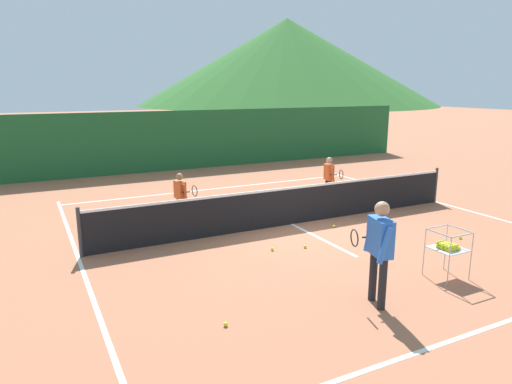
% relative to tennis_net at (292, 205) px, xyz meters
% --- Properties ---
extents(ground_plane, '(120.00, 120.00, 0.00)m').
position_rel_tennis_net_xyz_m(ground_plane, '(0.00, 0.00, -0.50)').
color(ground_plane, '#A86647').
extents(line_baseline_near, '(10.22, 0.08, 0.01)m').
position_rel_tennis_net_xyz_m(line_baseline_near, '(0.00, -5.69, -0.50)').
color(line_baseline_near, white).
rests_on(line_baseline_near, ground).
extents(line_baseline_far, '(10.22, 0.08, 0.01)m').
position_rel_tennis_net_xyz_m(line_baseline_far, '(0.00, 4.74, -0.50)').
color(line_baseline_far, white).
rests_on(line_baseline_far, ground).
extents(line_sideline_west, '(0.08, 10.43, 0.01)m').
position_rel_tennis_net_xyz_m(line_sideline_west, '(-5.11, 0.00, -0.50)').
color(line_sideline_west, white).
rests_on(line_sideline_west, ground).
extents(line_sideline_east, '(0.08, 10.43, 0.01)m').
position_rel_tennis_net_xyz_m(line_sideline_east, '(5.11, 0.00, -0.50)').
color(line_sideline_east, white).
rests_on(line_sideline_east, ground).
extents(line_service_center, '(0.08, 5.17, 0.01)m').
position_rel_tennis_net_xyz_m(line_service_center, '(0.00, 0.00, -0.50)').
color(line_service_center, white).
rests_on(line_service_center, ground).
extents(tennis_net, '(10.15, 0.08, 1.05)m').
position_rel_tennis_net_xyz_m(tennis_net, '(0.00, 0.00, 0.00)').
color(tennis_net, '#333338').
rests_on(tennis_net, ground).
extents(instructor, '(0.44, 0.83, 1.70)m').
position_rel_tennis_net_xyz_m(instructor, '(-1.09, -4.37, 0.52)').
color(instructor, black).
rests_on(instructor, ground).
extents(student_0, '(0.47, 0.59, 1.29)m').
position_rel_tennis_net_xyz_m(student_0, '(-2.44, 1.41, 0.28)').
color(student_0, black).
rests_on(student_0, ground).
extents(student_1, '(0.42, 0.71, 1.36)m').
position_rel_tennis_net_xyz_m(student_1, '(2.22, 1.51, 0.32)').
color(student_1, black).
rests_on(student_1, ground).
extents(ball_cart, '(0.58, 0.58, 0.90)m').
position_rel_tennis_net_xyz_m(ball_cart, '(0.77, -4.12, 0.10)').
color(ball_cart, '#B7B7BC').
rests_on(ball_cart, ground).
extents(tennis_ball_0, '(0.07, 0.07, 0.07)m').
position_rel_tennis_net_xyz_m(tennis_ball_0, '(-0.66, -1.64, -0.47)').
color(tennis_ball_0, yellow).
rests_on(tennis_ball_0, ground).
extents(tennis_ball_1, '(0.07, 0.07, 0.07)m').
position_rel_tennis_net_xyz_m(tennis_ball_1, '(0.79, -0.71, -0.47)').
color(tennis_ball_1, yellow).
rests_on(tennis_ball_1, ground).
extents(tennis_ball_2, '(0.07, 0.07, 0.07)m').
position_rel_tennis_net_xyz_m(tennis_ball_2, '(2.85, -2.75, -0.47)').
color(tennis_ball_2, yellow).
rests_on(tennis_ball_2, ground).
extents(tennis_ball_3, '(0.07, 0.07, 0.07)m').
position_rel_tennis_net_xyz_m(tennis_ball_3, '(-3.51, -3.92, -0.47)').
color(tennis_ball_3, yellow).
rests_on(tennis_ball_3, ground).
extents(tennis_ball_5, '(0.07, 0.07, 0.07)m').
position_rel_tennis_net_xyz_m(tennis_ball_5, '(-1.37, -1.46, -0.47)').
color(tennis_ball_5, yellow).
rests_on(tennis_ball_5, ground).
extents(windscreen_fence, '(22.49, 0.08, 2.46)m').
position_rel_tennis_net_xyz_m(windscreen_fence, '(0.00, 8.87, 0.73)').
color(windscreen_fence, '#1E5B2D').
rests_on(windscreen_fence, ground).
extents(hill_0, '(55.60, 55.60, 15.72)m').
position_rel_tennis_net_xyz_m(hill_0, '(39.77, 67.50, 7.36)').
color(hill_0, '#2D6628').
rests_on(hill_0, ground).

